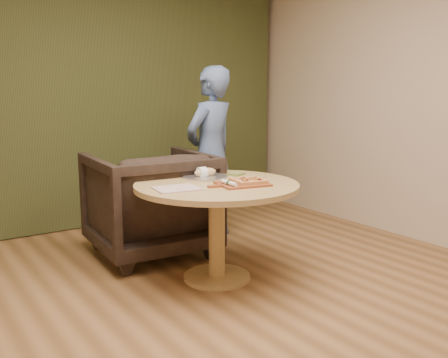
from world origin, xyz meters
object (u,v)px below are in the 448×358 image
bread_roll (204,172)px  person_standing (211,154)px  pedestal_table (217,201)px  armchair (150,198)px  flatbread_pizza (249,181)px  pizza_paddle (241,184)px  serving_tray (205,177)px  cutlery_roll (229,183)px

bread_roll → person_standing: bearing=54.2°
pedestal_table → armchair: (-0.15, 0.84, -0.11)m
flatbread_pizza → armchair: bearing=107.8°
pizza_paddle → serving_tray: size_ratio=1.31×
bread_roll → pizza_paddle: bearing=-80.6°
bread_roll → person_standing: size_ratio=0.12×
pedestal_table → bread_roll: 0.30m
serving_tray → bread_roll: bread_roll is taller
cutlery_roll → pizza_paddle: bearing=5.8°
flatbread_pizza → pedestal_table: bearing=135.6°
flatbread_pizza → serving_tray: (-0.12, 0.40, -0.02)m
armchair → flatbread_pizza: bearing=111.4°
pedestal_table → armchair: 0.86m
pedestal_table → serving_tray: size_ratio=3.45×
flatbread_pizza → armchair: armchair is taller
pizza_paddle → bread_roll: size_ratio=2.42×
pizza_paddle → armchair: 1.07m
pedestal_table → person_standing: (0.56, 0.96, 0.22)m
bread_roll → armchair: 0.69m
serving_tray → person_standing: person_standing is taller
person_standing → armchair: bearing=-7.5°
pizza_paddle → serving_tray: (-0.06, 0.40, -0.00)m
flatbread_pizza → cutlery_roll: bearing=-177.5°
flatbread_pizza → serving_tray: 0.42m
cutlery_roll → armchair: size_ratio=0.20×
pizza_paddle → flatbread_pizza: 0.07m
pizza_paddle → armchair: bearing=114.6°
pedestal_table → cutlery_roll: 0.24m
pizza_paddle → armchair: armchair is taller
flatbread_pizza → cutlery_roll: flatbread_pizza is taller
cutlery_roll → person_standing: (0.57, 1.14, 0.05)m
pizza_paddle → flatbread_pizza: bearing=9.9°
bread_roll → pedestal_table: bearing=-99.4°
pedestal_table → armchair: size_ratio=1.22×
pedestal_table → flatbread_pizza: 0.29m
cutlery_roll → bread_roll: 0.42m
pizza_paddle → armchair: size_ratio=0.46×
pizza_paddle → bread_roll: bearing=109.7°
flatbread_pizza → pizza_paddle: bearing=179.7°
pizza_paddle → flatbread_pizza: flatbread_pizza is taller
pizza_paddle → cutlery_roll: bearing=-165.6°
cutlery_roll → serving_tray: size_ratio=0.56×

